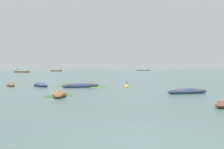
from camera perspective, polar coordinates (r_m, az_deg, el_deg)
ground_plane at (r=1507.61m, az=0.23°, el=1.36°), size 6000.00×6000.00×0.00m
mountain_1 at (r=1624.78m, az=-13.76°, el=5.15°), size 643.98×643.98×216.86m
mountain_2 at (r=1617.13m, az=6.36°, el=5.17°), size 704.04×704.04×215.10m
rowboat_0 at (r=33.26m, az=-21.65°, el=-2.15°), size 2.20×3.10×0.49m
rowboat_1 at (r=31.27m, az=-15.57°, el=-2.29°), size 2.94×3.45×0.55m
rowboat_3 at (r=19.89m, az=-11.49°, el=-4.42°), size 1.28×3.17×0.50m
rowboat_6 at (r=22.72m, az=16.84°, el=-3.68°), size 3.91×2.00×0.55m
rowboat_7 at (r=28.96m, az=-6.85°, el=-2.53°), size 4.40×2.56×0.57m
ferry_0 at (r=214.72m, az=7.28°, el=0.97°), size 11.69×7.60×2.54m
ferry_1 at (r=176.73m, az=-12.28°, el=0.85°), size 7.92×4.78×2.54m
ferry_2 at (r=130.91m, az=-19.36°, el=0.61°), size 7.33×3.48×2.54m
mooring_buoy at (r=28.59m, az=3.48°, el=-2.73°), size 0.45×0.45×0.92m
weed_patch_3 at (r=31.00m, az=-10.91°, el=-2.61°), size 2.28×2.25×0.14m
weed_patch_4 at (r=28.75m, az=-2.73°, el=-2.90°), size 2.36×2.36×0.14m
weed_patch_5 at (r=20.40m, az=-11.77°, el=-4.72°), size 2.87×3.46×0.14m
weed_patch_6 at (r=34.75m, az=-9.28°, el=-2.17°), size 3.10×2.73×0.14m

